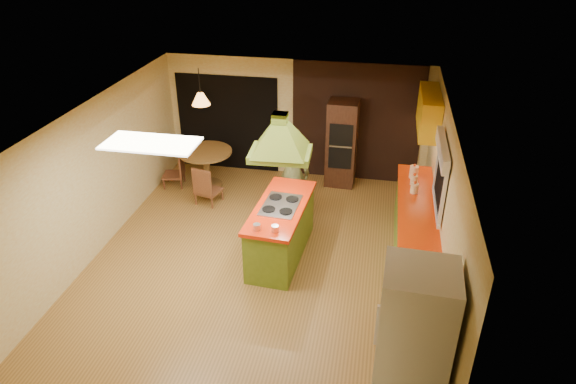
% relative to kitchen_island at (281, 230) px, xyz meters
% --- Properties ---
extents(ground, '(6.50, 6.50, 0.00)m').
position_rel_kitchen_island_xyz_m(ground, '(-0.30, -0.16, -0.48)').
color(ground, olive).
rests_on(ground, ground).
extents(room_walls, '(5.50, 6.50, 6.50)m').
position_rel_kitchen_island_xyz_m(room_walls, '(-0.30, -0.16, 0.77)').
color(room_walls, beige).
rests_on(room_walls, ground).
extents(ceiling_plane, '(6.50, 6.50, 0.00)m').
position_rel_kitchen_island_xyz_m(ceiling_plane, '(-0.30, -0.16, 2.02)').
color(ceiling_plane, silver).
rests_on(ceiling_plane, room_walls).
extents(brick_panel, '(2.64, 0.03, 2.50)m').
position_rel_kitchen_island_xyz_m(brick_panel, '(0.95, 3.07, 0.77)').
color(brick_panel, '#381E14').
rests_on(brick_panel, ground).
extents(nook_opening, '(2.20, 0.03, 2.10)m').
position_rel_kitchen_island_xyz_m(nook_opening, '(-1.80, 3.07, 0.57)').
color(nook_opening, black).
rests_on(nook_opening, ground).
extents(right_counter, '(0.62, 3.05, 0.92)m').
position_rel_kitchen_island_xyz_m(right_counter, '(2.15, 0.44, -0.02)').
color(right_counter, olive).
rests_on(right_counter, ground).
extents(upper_cabinets, '(0.34, 1.40, 0.70)m').
position_rel_kitchen_island_xyz_m(upper_cabinets, '(2.27, 2.04, 1.47)').
color(upper_cabinets, yellow).
rests_on(upper_cabinets, room_walls).
extents(window_right, '(0.12, 1.35, 1.06)m').
position_rel_kitchen_island_xyz_m(window_right, '(2.40, 0.24, 1.29)').
color(window_right, black).
rests_on(window_right, room_walls).
extents(fluor_panel, '(1.20, 0.60, 0.03)m').
position_rel_kitchen_island_xyz_m(fluor_panel, '(-1.40, -1.36, 2.00)').
color(fluor_panel, white).
rests_on(fluor_panel, ceiling_plane).
extents(kitchen_island, '(0.89, 1.95, 0.96)m').
position_rel_kitchen_island_xyz_m(kitchen_island, '(0.00, 0.00, 0.00)').
color(kitchen_island, olive).
rests_on(kitchen_island, ground).
extents(range_hood, '(0.95, 0.71, 0.78)m').
position_rel_kitchen_island_xyz_m(range_hood, '(0.00, -0.00, 1.77)').
color(range_hood, olive).
rests_on(range_hood, ceiling_plane).
extents(man, '(0.65, 0.43, 1.77)m').
position_rel_kitchen_island_xyz_m(man, '(-0.05, 1.30, 0.41)').
color(man, '#50532B').
rests_on(man, ground).
extents(refrigerator, '(0.81, 0.77, 1.89)m').
position_rel_kitchen_island_xyz_m(refrigerator, '(2.01, -2.60, 0.46)').
color(refrigerator, silver).
rests_on(refrigerator, ground).
extents(wall_oven, '(0.61, 0.62, 1.80)m').
position_rel_kitchen_island_xyz_m(wall_oven, '(0.71, 2.79, 0.42)').
color(wall_oven, '#462616').
rests_on(wall_oven, ground).
extents(dining_table, '(1.08, 1.08, 0.81)m').
position_rel_kitchen_island_xyz_m(dining_table, '(-2.00, 2.11, 0.09)').
color(dining_table, brown).
rests_on(dining_table, ground).
extents(chair_left, '(0.49, 0.49, 0.76)m').
position_rel_kitchen_island_xyz_m(chair_left, '(-2.70, 2.01, -0.10)').
color(chair_left, brown).
rests_on(chair_left, ground).
extents(chair_near, '(0.53, 0.53, 0.80)m').
position_rel_kitchen_island_xyz_m(chair_near, '(-1.75, 1.46, -0.08)').
color(chair_near, brown).
rests_on(chair_near, ground).
extents(pendant_lamp, '(0.37, 0.37, 0.23)m').
position_rel_kitchen_island_xyz_m(pendant_lamp, '(-2.00, 2.11, 1.42)').
color(pendant_lamp, '#FF9E3F').
rests_on(pendant_lamp, ceiling_plane).
extents(canister_large, '(0.18, 0.18, 0.22)m').
position_rel_kitchen_island_xyz_m(canister_large, '(2.10, 1.45, 0.55)').
color(canister_large, '#FEEDCC').
rests_on(canister_large, right_counter).
extents(canister_medium, '(0.16, 0.16, 0.17)m').
position_rel_kitchen_island_xyz_m(canister_medium, '(2.10, 1.20, 0.52)').
color(canister_medium, '#F9EEC9').
rests_on(canister_medium, right_counter).
extents(canister_small, '(0.14, 0.14, 0.17)m').
position_rel_kitchen_island_xyz_m(canister_small, '(2.10, 0.88, 0.52)').
color(canister_small, '#F1E8C2').
rests_on(canister_small, right_counter).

